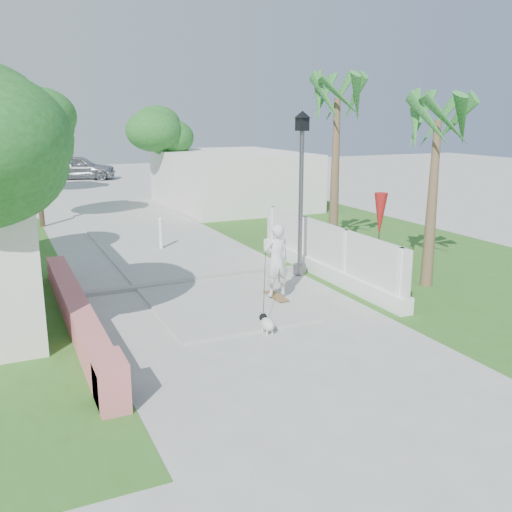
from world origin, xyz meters
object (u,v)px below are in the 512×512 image
bollard (161,233)px  parked_car (78,167)px  street_lamp (301,188)px  skateboarder (268,277)px  patio_umbrella (380,216)px  dog (267,323)px

bollard → parked_car: (0.59, 23.03, 0.26)m
street_lamp → skateboarder: bearing=-132.2°
patio_umbrella → dog: size_ratio=4.07×
street_lamp → parked_car: size_ratio=0.90×
street_lamp → parked_car: (-2.11, 27.53, -1.59)m
bollard → parked_car: 23.04m
street_lamp → dog: 5.03m
street_lamp → patio_umbrella: street_lamp is taller
bollard → dog: bearing=-90.3°
parked_car → street_lamp: bearing=-158.9°
patio_umbrella → parked_car: 28.82m
patio_umbrella → street_lamp: bearing=152.2°
street_lamp → patio_umbrella: 2.27m
patio_umbrella → dog: 5.51m
bollard → skateboarder: size_ratio=0.51×
dog → patio_umbrella: bearing=27.9°
patio_umbrella → dog: patio_umbrella is taller
bollard → dog: size_ratio=1.93×
street_lamp → patio_umbrella: (1.90, -1.00, -0.74)m
street_lamp → parked_car: 27.66m
street_lamp → dog: (-2.74, -3.58, -2.22)m
skateboarder → bollard: bearing=-85.2°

